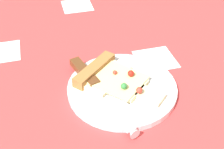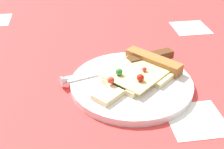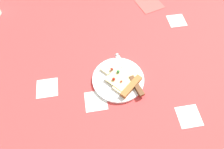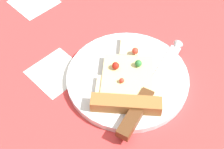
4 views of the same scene
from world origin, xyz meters
TOP-DOWN VIEW (x-y plane):
  - ground_plane at (-0.01, 0.02)cm, footprint 151.01×151.01cm
  - plate at (-2.14, 9.94)cm, footprint 22.63×22.63cm
  - pizza_slice at (-3.80, 11.85)cm, footprint 17.31×18.25cm
  - knife at (-7.71, 10.85)cm, footprint 8.71×23.63cm

SIDE VIEW (x-z plane):
  - ground_plane at x=-0.01cm, z-range -3.00..0.00cm
  - plate at x=-2.14cm, z-range 0.00..1.29cm
  - knife at x=-7.71cm, z-range 0.66..3.11cm
  - pizza_slice at x=-3.80cm, z-range 0.77..3.41cm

